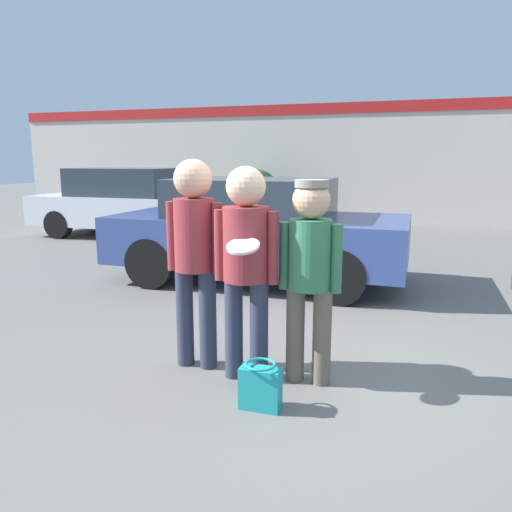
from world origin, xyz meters
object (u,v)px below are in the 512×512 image
at_px(shrub, 254,196).
at_px(person_middle_with_frisbee, 246,254).
at_px(person_right, 310,264).
at_px(handbag, 260,387).
at_px(person_left, 195,245).
at_px(parked_car_far, 129,203).
at_px(parked_car_near, 257,229).

bearing_deg(shrub, person_middle_with_frisbee, -72.06).
relative_size(person_right, handbag, 4.66).
xyz_separation_m(person_left, parked_car_far, (-4.70, 6.44, -0.30)).
xyz_separation_m(person_left, shrub, (-2.71, 9.81, -0.31)).
distance_m(person_middle_with_frisbee, handbag, 1.03).
xyz_separation_m(person_right, parked_car_near, (-1.46, 3.17, -0.20)).
xyz_separation_m(parked_car_far, handbag, (5.47, -7.01, -0.62)).
bearing_deg(handbag, person_left, 143.19).
relative_size(person_left, handbag, 5.10).
bearing_deg(person_right, handbag, -112.49).
height_order(person_middle_with_frisbee, handbag, person_middle_with_frisbee).
relative_size(person_middle_with_frisbee, shrub, 1.13).
relative_size(person_right, parked_car_near, 0.39).
bearing_deg(person_left, person_right, -0.91).
xyz_separation_m(person_left, handbag, (0.77, -0.58, -0.92)).
bearing_deg(parked_car_near, person_middle_with_frisbee, -73.63).
height_order(person_left, person_middle_with_frisbee, person_left).
bearing_deg(person_middle_with_frisbee, person_right, 10.87).
bearing_deg(shrub, parked_car_far, -120.53).
bearing_deg(shrub, parked_car_near, -71.30).
bearing_deg(parked_car_far, shrub, 59.47).
height_order(person_middle_with_frisbee, parked_car_far, person_middle_with_frisbee).
distance_m(person_right, parked_car_far, 8.61).
relative_size(person_left, parked_car_near, 0.42).
bearing_deg(parked_car_near, parked_car_far, 142.32).
height_order(parked_car_far, handbag, parked_car_far).
bearing_deg(parked_car_near, shrub, 108.70).
bearing_deg(person_middle_with_frisbee, person_left, 167.40).
bearing_deg(shrub, person_left, -74.55).
xyz_separation_m(person_middle_with_frisbee, shrub, (-3.21, 9.92, -0.28)).
height_order(parked_car_far, shrub, parked_car_far).
relative_size(parked_car_far, handbag, 12.96).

